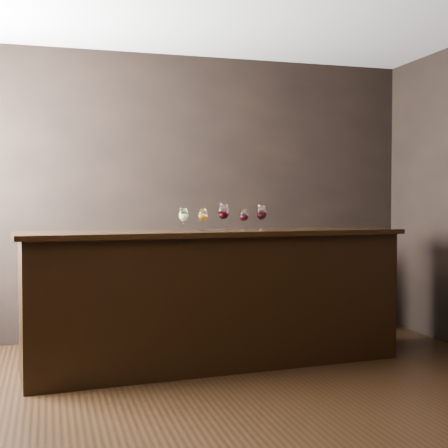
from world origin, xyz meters
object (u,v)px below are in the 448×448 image
object	(u,v)px
glass_red_b	(244,216)
glass_red_c	(261,213)
glass_white	(183,215)
glass_red_a	(224,212)
bar_counter	(216,300)
glass_amber	(203,215)
back_bar_shelf	(197,291)

from	to	relation	value
glass_red_b	glass_red_c	distance (m)	0.15
glass_white	glass_red_a	world-z (taller)	glass_red_a
bar_counter	glass_white	bearing A→B (deg)	179.65
glass_amber	glass_red_b	world-z (taller)	glass_amber
glass_red_a	glass_red_b	xyz separation A→B (m)	(0.17, -0.03, -0.03)
back_bar_shelf	glass_white	distance (m)	1.31
bar_counter	back_bar_shelf	size ratio (longest dim) A/B	1.17
back_bar_shelf	glass_amber	bearing A→B (deg)	-100.75
glass_red_b	glass_red_c	bearing A→B (deg)	-1.73
glass_white	bar_counter	bearing A→B (deg)	4.31
glass_red_c	glass_red_b	bearing A→B (deg)	178.27
back_bar_shelf	glass_amber	size ratio (longest dim) A/B	14.36
glass_red_b	bar_counter	bearing A→B (deg)	177.88
glass_red_a	glass_red_c	xyz separation A→B (m)	(0.32, -0.03, -0.01)
glass_amber	glass_red_c	size ratio (longest dim) A/B	0.88
glass_red_c	glass_red_a	bearing A→B (deg)	174.36
glass_white	glass_red_c	distance (m)	0.66
back_bar_shelf	glass_red_c	size ratio (longest dim) A/B	12.65
glass_amber	back_bar_shelf	bearing A→B (deg)	79.25
back_bar_shelf	glass_amber	world-z (taller)	glass_amber
glass_amber	glass_red_b	size ratio (longest dim) A/B	1.03
glass_red_a	glass_red_c	size ratio (longest dim) A/B	1.05
glass_white	glass_red_a	xyz separation A→B (m)	(0.35, 0.04, 0.02)
glass_red_a	back_bar_shelf	bearing A→B (deg)	89.60
glass_white	glass_amber	world-z (taller)	glass_white
glass_amber	glass_red_b	xyz separation A→B (m)	(0.35, -0.01, -0.00)
glass_red_c	glass_white	bearing A→B (deg)	-179.37
glass_white	glass_amber	bearing A→B (deg)	7.08
glass_amber	bar_counter	bearing A→B (deg)	0.07
bar_counter	glass_white	distance (m)	0.75
bar_counter	glass_amber	size ratio (longest dim) A/B	16.77
back_bar_shelf	glass_red_a	distance (m)	1.24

